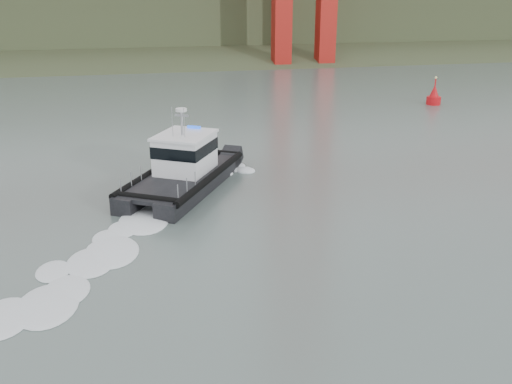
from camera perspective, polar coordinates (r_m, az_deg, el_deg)
The scene contains 4 objects.
ground at distance 28.68m, azimuth 5.13°, elevation -8.56°, with size 400.00×400.00×0.00m, color #56665F.
headlands at distance 149.81m, azimuth -9.56°, elevation 17.31°, with size 500.00×105.36×27.12m.
patrol_boat at distance 40.65m, azimuth -7.25°, elevation 2.43°, with size 9.93×12.77×5.92m.
nav_buoy at distance 72.68m, azimuth 17.37°, elevation 9.08°, with size 1.71×1.71×3.56m.
Camera 1 is at (-7.73, -23.96, 13.73)m, focal length 40.00 mm.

